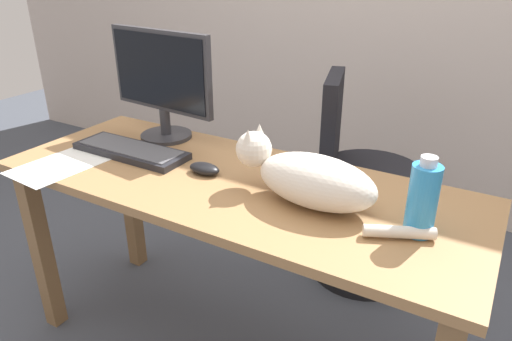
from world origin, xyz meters
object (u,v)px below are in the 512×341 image
(monitor, at_px, (161,81))
(keyboard, at_px, (131,151))
(cat, at_px, (309,178))
(computer_mouse, at_px, (204,169))
(water_bottle, at_px, (423,199))
(office_chair, at_px, (357,193))

(monitor, height_order, keyboard, monitor)
(cat, height_order, computer_mouse, cat)
(cat, distance_m, water_bottle, 0.32)
(office_chair, distance_m, keyboard, 1.02)
(cat, bearing_deg, keyboard, 178.96)
(office_chair, distance_m, computer_mouse, 0.86)
(monitor, distance_m, computer_mouse, 0.44)
(water_bottle, bearing_deg, computer_mouse, 178.54)
(cat, bearing_deg, monitor, 163.53)
(office_chair, height_order, water_bottle, water_bottle)
(office_chair, xyz_separation_m, keyboard, (-0.63, -0.73, 0.34))
(keyboard, bearing_deg, office_chair, 49.49)
(office_chair, bearing_deg, water_bottle, -62.41)
(computer_mouse, relative_size, water_bottle, 0.51)
(monitor, distance_m, water_bottle, 1.05)
(office_chair, xyz_separation_m, water_bottle, (0.39, -0.75, 0.42))
(monitor, relative_size, water_bottle, 2.23)
(cat, bearing_deg, office_chair, 96.06)
(cat, bearing_deg, water_bottle, -1.17)
(keyboard, height_order, cat, cat)
(office_chair, relative_size, computer_mouse, 8.55)
(office_chair, height_order, monitor, monitor)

